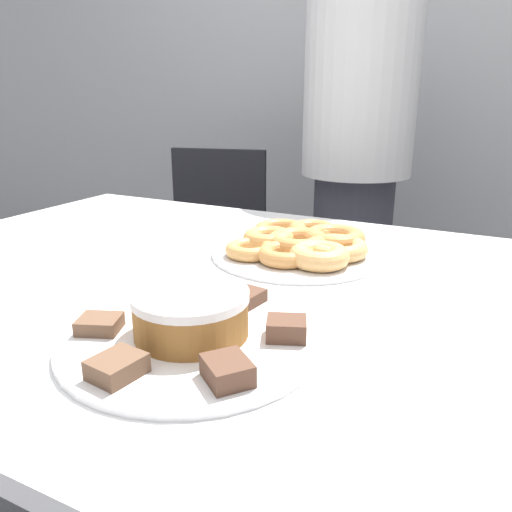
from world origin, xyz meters
TOP-DOWN VIEW (x-y plane):
  - wall_back at (0.00, 1.63)m, footprint 8.00×0.05m
  - table at (0.00, 0.00)m, footprint 1.69×1.05m
  - person_standing at (-0.12, 1.01)m, footprint 0.38×0.38m
  - office_chair_left at (-0.66, 0.88)m, footprint 0.53×0.53m
  - plate_cake at (0.01, -0.24)m, footprint 0.36×0.36m
  - plate_donuts at (-0.01, 0.19)m, footprint 0.36×0.36m
  - frosted_cake at (0.01, -0.24)m, footprint 0.16×0.16m
  - lamington_0 at (0.11, -0.32)m, footprint 0.07×0.07m
  - lamington_1 at (0.13, -0.19)m, footprint 0.07×0.06m
  - lamington_2 at (0.03, -0.11)m, footprint 0.05×0.06m
  - lamington_3 at (-0.09, -0.16)m, footprint 0.07×0.07m
  - lamington_4 at (-0.11, -0.28)m, footprint 0.07×0.07m
  - lamington_5 at (-0.01, -0.36)m, footprint 0.06×0.07m
  - donut_0 at (-0.01, 0.19)m, footprint 0.13×0.13m
  - donut_1 at (-0.08, 0.27)m, footprint 0.12×0.12m
  - donut_2 at (-0.07, 0.18)m, footprint 0.11×0.11m
  - donut_3 at (-0.08, 0.11)m, footprint 0.10×0.10m
  - donut_4 at (-0.00, 0.11)m, footprint 0.11×0.11m
  - donut_5 at (0.07, 0.12)m, footprint 0.12×0.12m
  - donut_6 at (0.08, 0.19)m, footprint 0.13×0.13m
  - donut_7 at (0.05, 0.25)m, footprint 0.13×0.13m
  - donut_8 at (-0.01, 0.29)m, footprint 0.11×0.11m

SIDE VIEW (x-z plane):
  - office_chair_left at x=-0.66m, z-range -0.03..0.84m
  - table at x=0.00m, z-range 0.30..1.05m
  - plate_cake at x=0.01m, z-range 0.75..0.76m
  - plate_donuts at x=-0.01m, z-range 0.75..0.76m
  - lamington_4 at x=-0.11m, z-range 0.76..0.78m
  - lamington_2 at x=0.03m, z-range 0.76..0.78m
  - lamington_3 at x=-0.09m, z-range 0.76..0.79m
  - lamington_5 at x=-0.01m, z-range 0.76..0.79m
  - lamington_0 at x=0.11m, z-range 0.76..0.79m
  - lamington_1 at x=0.13m, z-range 0.76..0.79m
  - donut_3 at x=-0.08m, z-range 0.76..0.79m
  - donut_1 at x=-0.08m, z-range 0.76..0.79m
  - donut_4 at x=0.00m, z-range 0.76..0.80m
  - donut_6 at x=0.08m, z-range 0.76..0.80m
  - donut_8 at x=-0.01m, z-range 0.76..0.80m
  - donut_0 at x=-0.01m, z-range 0.76..0.80m
  - donut_2 at x=-0.07m, z-range 0.76..0.80m
  - donut_5 at x=0.07m, z-range 0.76..0.80m
  - donut_7 at x=0.05m, z-range 0.76..0.80m
  - frosted_cake at x=0.01m, z-range 0.76..0.83m
  - person_standing at x=-0.12m, z-range 0.04..1.68m
  - wall_back at x=0.00m, z-range 0.00..2.60m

